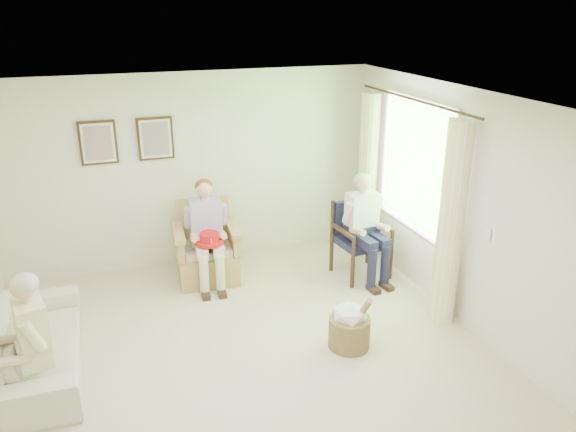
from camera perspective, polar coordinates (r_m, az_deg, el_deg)
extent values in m
plane|color=beige|center=(5.77, -3.73, -15.37)|extent=(5.50, 5.50, 0.00)
cube|color=silver|center=(7.64, -9.70, 4.57)|extent=(5.00, 0.04, 2.60)
cube|color=silver|center=(6.20, 18.75, -0.15)|extent=(0.04, 5.50, 2.60)
cube|color=white|center=(4.73, -4.48, 10.98)|extent=(5.00, 5.50, 0.02)
cube|color=#2D6B23|center=(7.03, 12.89, 5.03)|extent=(0.02, 1.40, 1.50)
cube|color=white|center=(6.86, 13.35, 11.30)|extent=(0.04, 1.52, 0.06)
cube|color=white|center=(7.27, 12.34, -0.89)|extent=(0.04, 1.52, 0.06)
cylinder|color=#382114|center=(6.81, 12.71, 11.45)|extent=(0.03, 2.50, 0.03)
cylinder|color=#F7F1C1|center=(6.32, 16.18, -0.93)|extent=(0.34, 0.34, 2.30)
cylinder|color=#F7F1C1|center=(7.89, 8.06, 4.04)|extent=(0.34, 0.34, 2.30)
cube|color=#382114|center=(7.40, -18.73, 7.07)|extent=(0.45, 0.03, 0.55)
cube|color=silver|center=(7.38, -18.72, 7.03)|extent=(0.39, 0.01, 0.49)
cube|color=tan|center=(7.37, -18.72, 7.02)|extent=(0.33, 0.01, 0.43)
cube|color=#382114|center=(7.44, -13.32, 7.68)|extent=(0.45, 0.03, 0.55)
cube|color=silver|center=(7.41, -13.29, 7.64)|extent=(0.39, 0.01, 0.49)
cube|color=tan|center=(7.41, -13.29, 7.63)|extent=(0.33, 0.01, 0.43)
cube|color=tan|center=(7.45, -8.15, -4.89)|extent=(0.75, 0.73, 0.39)
cube|color=beige|center=(7.32, -8.20, -3.26)|extent=(0.58, 0.56, 0.09)
cube|color=tan|center=(7.52, -8.84, -0.37)|extent=(0.69, 0.21, 0.59)
cube|color=tan|center=(7.25, -10.98, -2.78)|extent=(0.09, 0.68, 0.28)
cube|color=tan|center=(7.37, -5.65, -2.09)|extent=(0.09, 0.68, 0.28)
cylinder|color=black|center=(7.19, 6.26, -5.66)|extent=(0.05, 0.05, 0.42)
cylinder|color=black|center=(7.44, 10.30, -4.93)|extent=(0.05, 0.05, 0.42)
cylinder|color=black|center=(7.63, 4.51, -3.97)|extent=(0.05, 0.05, 0.42)
cylinder|color=black|center=(7.86, 8.38, -3.34)|extent=(0.05, 0.05, 0.42)
cube|color=#1A1D3B|center=(7.41, 7.46, -2.63)|extent=(0.56, 0.54, 0.10)
cube|color=#1A1D3B|center=(7.53, 6.67, -0.07)|extent=(0.52, 0.07, 0.48)
imported|color=beige|center=(6.13, -24.03, -11.77)|extent=(1.95, 0.76, 0.57)
cube|color=beige|center=(7.26, -8.27, -2.12)|extent=(0.40, 0.26, 0.16)
cube|color=#B69CDD|center=(7.17, -8.42, -0.01)|extent=(0.39, 0.24, 0.46)
sphere|color=#DDAD8E|center=(7.04, -8.56, 2.78)|extent=(0.21, 0.21, 0.21)
ellipsoid|color=brown|center=(7.06, -8.61, 3.03)|extent=(0.22, 0.22, 0.18)
cube|color=beige|center=(7.06, -8.68, -3.26)|extent=(0.14, 0.44, 0.13)
cube|color=beige|center=(7.10, -7.09, -3.05)|extent=(0.14, 0.44, 0.13)
cylinder|color=beige|center=(7.00, -8.23, -5.91)|extent=(0.12, 0.12, 0.50)
cylinder|color=beige|center=(7.03, -6.63, -5.68)|extent=(0.12, 0.12, 0.50)
cube|color=#1C1A3A|center=(7.35, 7.51, -1.50)|extent=(0.40, 0.26, 0.16)
cube|color=white|center=(7.27, 7.55, 0.60)|extent=(0.39, 0.24, 0.46)
sphere|color=#DDAD8E|center=(7.14, 7.72, 3.36)|extent=(0.21, 0.21, 0.21)
ellipsoid|color=#B7B2AD|center=(7.16, 7.64, 3.61)|extent=(0.22, 0.22, 0.18)
cube|color=#1C1A3A|center=(7.15, 7.57, -2.60)|extent=(0.14, 0.44, 0.13)
cube|color=#1C1A3A|center=(7.24, 8.98, -2.38)|extent=(0.14, 0.44, 0.13)
cylinder|color=#1C1A3A|center=(7.11, 8.19, -5.31)|extent=(0.12, 0.12, 0.53)
cylinder|color=#1C1A3A|center=(7.20, 9.61, -5.06)|extent=(0.12, 0.12, 0.53)
cube|color=beige|center=(5.61, -24.62, -12.42)|extent=(0.42, 0.26, 0.16)
cube|color=beige|center=(5.49, -25.05, -9.85)|extent=(0.41, 0.24, 0.46)
sphere|color=#DDAD8E|center=(5.32, -25.66, -6.45)|extent=(0.21, 0.21, 0.21)
ellipsoid|color=#B7B2AD|center=(5.33, -25.68, -6.09)|extent=(0.22, 0.22, 0.18)
cube|color=beige|center=(5.47, -25.75, -14.18)|extent=(0.14, 0.44, 0.13)
cube|color=beige|center=(5.44, -23.62, -13.99)|extent=(0.14, 0.44, 0.13)
cylinder|color=beige|center=(5.43, -25.55, -17.28)|extent=(0.12, 0.12, 0.40)
cylinder|color=beige|center=(5.40, -23.37, -17.11)|extent=(0.12, 0.12, 0.40)
cylinder|color=red|center=(6.98, -8.00, -2.62)|extent=(0.34, 0.34, 0.04)
cylinder|color=red|center=(6.96, -8.03, -2.16)|extent=(0.24, 0.24, 0.12)
cube|color=white|center=(6.98, -7.02, -2.03)|extent=(0.04, 0.01, 0.05)
cube|color=white|center=(7.07, -8.24, -1.79)|extent=(0.01, 0.04, 0.05)
cube|color=white|center=(6.94, -9.03, -2.29)|extent=(0.04, 0.01, 0.05)
cube|color=white|center=(6.85, -7.81, -2.55)|extent=(0.01, 0.04, 0.05)
cylinder|color=#9F8356|center=(6.04, 6.24, -11.64)|extent=(0.51, 0.51, 0.34)
ellipsoid|color=white|center=(5.93, 6.32, -9.86)|extent=(0.39, 0.39, 0.23)
cylinder|color=#A57F56|center=(5.93, 7.38, -9.91)|extent=(0.17, 0.31, 0.51)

